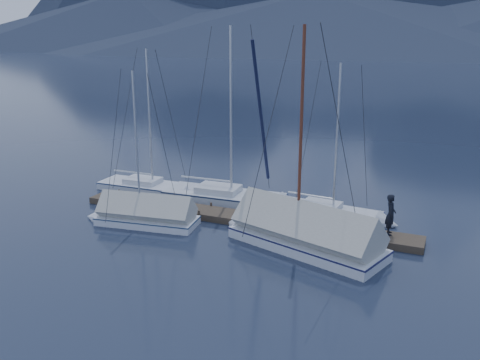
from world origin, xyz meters
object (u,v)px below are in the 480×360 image
object	(u,v)px
sailboat_open_mid	(241,200)
sailboat_open_left	(160,189)
sailboat_open_right	(341,216)
sailboat_covered_far	(139,216)
sailboat_covered_near	(294,234)
person	(391,214)

from	to	relation	value
sailboat_open_mid	sailboat_open_left	bearing A→B (deg)	-179.86
sailboat_open_left	sailboat_open_mid	xyz separation A→B (m)	(5.34, 0.01, 0.02)
sailboat_open_left	sailboat_open_right	xyz separation A→B (m)	(11.18, -0.25, -0.01)
sailboat_open_right	sailboat_covered_far	bearing A→B (deg)	-152.54
sailboat_open_left	sailboat_covered_near	xyz separation A→B (m)	(9.96, -4.57, 0.37)
sailboat_covered_far	sailboat_open_left	bearing A→B (deg)	110.50
sailboat_covered_near	person	xyz separation A→B (m)	(3.89, 2.21, 0.76)
sailboat_covered_near	sailboat_open_left	bearing A→B (deg)	155.34
person	sailboat_open_right	bearing A→B (deg)	42.22
sailboat_open_right	sailboat_covered_far	world-z (taller)	sailboat_open_right
sailboat_open_mid	sailboat_covered_far	size ratio (longest dim) A/B	1.27
sailboat_open_mid	sailboat_covered_far	xyz separation A→B (m)	(-3.45, -5.08, 0.22)
sailboat_open_right	sailboat_covered_far	distance (m)	10.47
sailboat_open_mid	sailboat_open_right	size ratio (longest dim) A/B	1.22
sailboat_open_left	sailboat_open_right	world-z (taller)	sailboat_open_left
sailboat_covered_near	sailboat_open_mid	bearing A→B (deg)	135.17
sailboat_open_mid	sailboat_covered_near	distance (m)	6.51
sailboat_open_mid	sailboat_covered_near	size ratio (longest dim) A/B	1.00
sailboat_open_mid	person	distance (m)	8.90
sailboat_covered_near	sailboat_covered_far	world-z (taller)	sailboat_covered_near
sailboat_open_mid	sailboat_open_right	xyz separation A→B (m)	(5.84, -0.26, -0.03)
sailboat_open_mid	person	bearing A→B (deg)	-15.63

